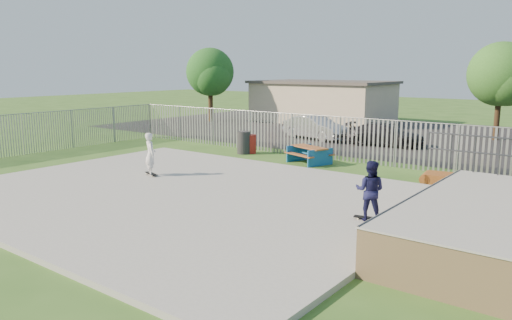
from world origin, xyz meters
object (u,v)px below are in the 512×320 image
Objects in this scene: picnic_table at (309,155)px; trash_bin_grey at (244,143)px; funbox at (455,180)px; car_silver at (315,128)px; skater_navy at (370,191)px; trash_bin_red at (251,144)px; tree_left at (210,72)px; skater_white at (150,154)px; car_dark at (385,134)px; tree_mid at (501,74)px.

trash_bin_grey is (-3.89, 0.19, 0.17)m from picnic_table.
car_silver reaches higher than funbox.
picnic_table is 1.33× the size of skater_navy.
trash_bin_red is at bearing -50.53° from skater_navy.
car_silver is 0.73× the size of tree_left.
skater_navy is at bearing -29.08° from picnic_table.
skater_white is (12.36, -16.82, -2.90)m from tree_left.
skater_navy reaches higher than trash_bin_grey.
funbox is 9.28m from car_dark.
car_silver is at bearing 89.56° from trash_bin_red.
car_dark is 2.59× the size of skater_navy.
car_silver reaches higher than trash_bin_grey.
trash_bin_red is 0.37m from trash_bin_grey.
tree_mid reaches higher than picnic_table.
trash_bin_red is 15.40m from tree_mid.
funbox is 2.22× the size of trash_bin_red.
tree_mid is (8.81, 12.61, 3.27)m from trash_bin_grey.
car_dark is (-5.77, 7.26, 0.44)m from funbox.
skater_navy and skater_white have the same top height.
trash_bin_grey is at bearing -163.52° from picnic_table.
tree_left reaches higher than tree_mid.
skater_navy is 1.00× the size of skater_white.
tree_mid is at bearing -100.88° from skater_navy.
picnic_table is 2.34× the size of trash_bin_red.
tree_left reaches higher than picnic_table.
tree_mid is at bearing 55.08° from trash_bin_grey.
car_dark reaches higher than trash_bin_red.
skater_navy is at bearing -36.59° from trash_bin_red.
trash_bin_red is at bearing -167.75° from car_silver.
skater_navy is (9.85, -6.87, 0.41)m from trash_bin_grey.
skater_white is at bearing -83.22° from trash_bin_grey.
car_dark is at bearing 120.32° from funbox.
tree_mid reaches higher than car_silver.
trash_bin_grey is 0.26× the size of car_silver.
car_silver is 4.31m from car_dark.
trash_bin_grey is 0.68× the size of skater_white.
tree_left is at bearing -25.54° from skater_white.
car_dark is (0.65, 6.78, 0.25)m from picnic_table.
skater_white is (-8.02, -19.23, -2.86)m from tree_mid.
trash_bin_grey is at bearing -48.84° from skater_navy.
car_silver is at bearing 82.56° from car_dark.
picnic_table is 0.38× the size of tree_mid.
car_dark is 2.59× the size of skater_white.
tree_left reaches higher than skater_white.
trash_bin_grey is 15.73m from tree_mid.
picnic_table is 0.52× the size of car_silver.
skater_white reaches higher than funbox.
trash_bin_red is 0.22× the size of car_dark.
car_silver is at bearing 136.55° from funbox.
funbox is 0.49× the size of car_dark.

